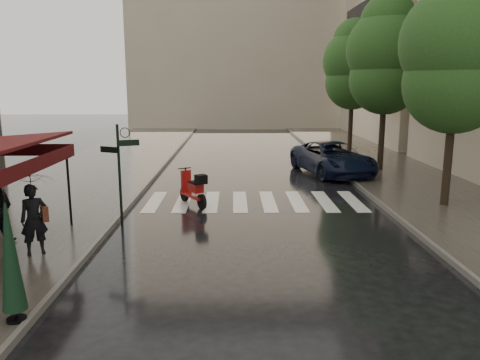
{
  "coord_description": "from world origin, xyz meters",
  "views": [
    {
      "loc": [
        2.2,
        -10.78,
        4.21
      ],
      "look_at": [
        2.41,
        3.1,
        1.4
      ],
      "focal_mm": 35.0,
      "sensor_mm": 36.0,
      "label": 1
    }
  ],
  "objects_px": {
    "scooter": "(193,189)",
    "parked_car": "(332,158)",
    "parasol_front": "(10,253)",
    "pedestrian_with_umbrella": "(31,188)"
  },
  "relations": [
    {
      "from": "scooter",
      "to": "parasol_front",
      "type": "distance_m",
      "value": 8.93
    },
    {
      "from": "pedestrian_with_umbrella",
      "to": "parked_car",
      "type": "xyz_separation_m",
      "value": [
        9.67,
        11.18,
        -1.01
      ]
    },
    {
      "from": "pedestrian_with_umbrella",
      "to": "parasol_front",
      "type": "xyz_separation_m",
      "value": [
        1.02,
        -3.37,
        -0.4
      ]
    },
    {
      "from": "parked_car",
      "to": "scooter",
      "type": "bearing_deg",
      "value": -149.46
    },
    {
      "from": "pedestrian_with_umbrella",
      "to": "scooter",
      "type": "bearing_deg",
      "value": 24.5
    },
    {
      "from": "parked_car",
      "to": "parasol_front",
      "type": "distance_m",
      "value": 16.94
    },
    {
      "from": "scooter",
      "to": "parked_car",
      "type": "distance_m",
      "value": 8.64
    },
    {
      "from": "parked_car",
      "to": "parasol_front",
      "type": "bearing_deg",
      "value": -134.18
    },
    {
      "from": "parked_car",
      "to": "parasol_front",
      "type": "relative_size",
      "value": 2.36
    },
    {
      "from": "scooter",
      "to": "parked_car",
      "type": "bearing_deg",
      "value": 12.6
    }
  ]
}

